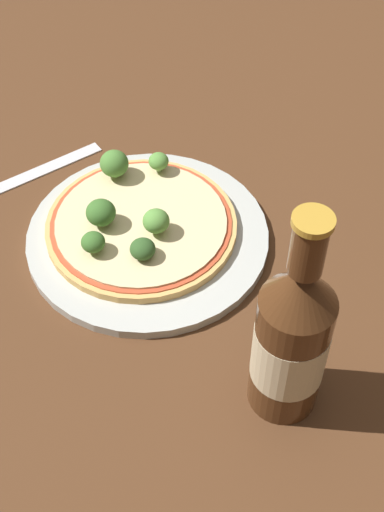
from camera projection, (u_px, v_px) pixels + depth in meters
ground_plane at (148, 240)px, 0.84m from camera, size 3.00×3.00×0.00m
plate at (143, 236)px, 0.84m from camera, size 0.28×0.28×0.01m
pizza at (142, 224)px, 0.83m from camera, size 0.22×0.22×0.01m
broccoli_floret_0 at (114, 164)px, 0.86m from camera, size 0.03×0.03×0.04m
broccoli_floret_1 at (101, 213)px, 0.81m from camera, size 0.03×0.03×0.03m
broccoli_floret_2 at (143, 249)px, 0.78m from camera, size 0.03×0.03×0.02m
broccoli_floret_3 at (93, 242)px, 0.78m from camera, size 0.03×0.03×0.03m
broccoli_floret_4 at (159, 219)px, 0.80m from camera, size 0.03×0.03×0.03m
broccoli_floret_5 at (159, 161)px, 0.87m from camera, size 0.02×0.02×0.03m
beer_bottle at (292, 339)px, 0.63m from camera, size 0.07×0.07×0.25m
fork at (36, 172)px, 0.91m from camera, size 0.05×0.18×0.00m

